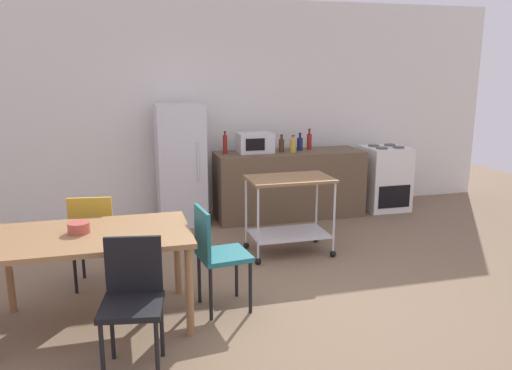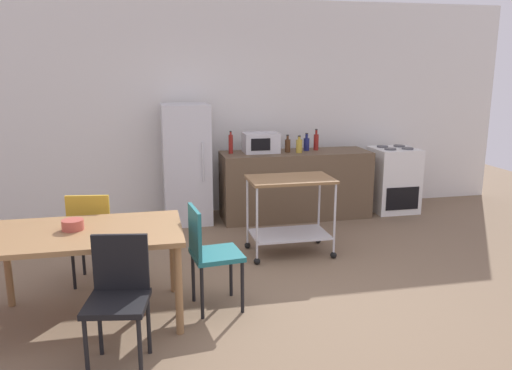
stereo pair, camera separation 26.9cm
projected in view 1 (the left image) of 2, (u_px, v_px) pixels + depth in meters
name	position (u px, v px, depth m)	size (l,w,h in m)	color
ground_plane	(287.00, 307.00, 4.35)	(12.00, 12.00, 0.00)	brown
back_wall	(214.00, 108.00, 7.04)	(8.40, 0.12, 2.90)	silver
kitchen_counter	(289.00, 184.00, 6.93)	(2.00, 0.64, 0.90)	brown
dining_table	(92.00, 243.00, 3.93)	(1.50, 0.90, 0.75)	olive
chair_teal	(216.00, 251.00, 4.20)	(0.44, 0.44, 0.89)	#1E666B
chair_black	(133.00, 295.00, 3.38)	(0.46, 0.46, 0.89)	black
chair_mustard	(94.00, 234.00, 4.63)	(0.45, 0.45, 0.89)	gold
stove_oven	(384.00, 178.00, 7.32)	(0.60, 0.61, 0.92)	white
refrigerator	(181.00, 165.00, 6.58)	(0.60, 0.63, 1.55)	silver
kitchen_cart	(289.00, 203.00, 5.51)	(0.91, 0.57, 0.85)	brown
bottle_sparkling_water	(225.00, 144.00, 6.63)	(0.06, 0.06, 0.29)	maroon
microwave	(255.00, 143.00, 6.74)	(0.46, 0.35, 0.26)	silver
bottle_vinegar	(281.00, 145.00, 6.79)	(0.07, 0.07, 0.23)	#4C2D19
bottle_soy_sauce	(293.00, 145.00, 6.75)	(0.08, 0.08, 0.23)	gold
bottle_olive_oil	(300.00, 143.00, 6.93)	(0.08, 0.08, 0.24)	navy
bottle_hot_sauce	(309.00, 141.00, 6.98)	(0.07, 0.07, 0.29)	maroon
fruit_bowl	(79.00, 228.00, 3.92)	(0.17, 0.17, 0.08)	#B24C3F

